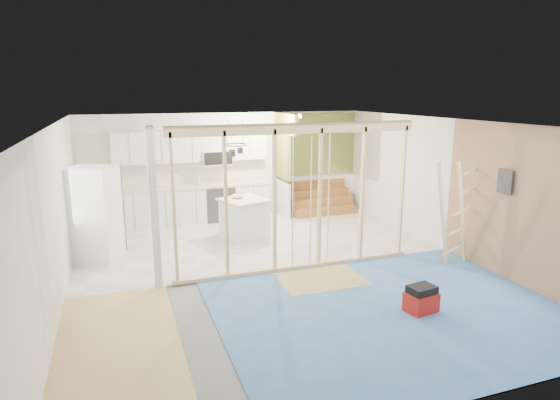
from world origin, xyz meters
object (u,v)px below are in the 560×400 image
object	(u,v)px
fridge	(95,214)
island	(244,219)
ladder	(455,213)
toolbox	(421,300)

from	to	relation	value
fridge	island	distance (m)	3.00
fridge	island	world-z (taller)	fridge
fridge	ladder	xyz separation A→B (m)	(6.10, -2.40, 0.09)
fridge	island	xyz separation A→B (m)	(2.94, 0.37, -0.45)
toolbox	ladder	world-z (taller)	ladder
fridge	ladder	world-z (taller)	ladder
island	ladder	world-z (taller)	ladder
ladder	island	bearing A→B (deg)	128.52
island	fridge	bearing A→B (deg)	169.34
ladder	fridge	bearing A→B (deg)	148.32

